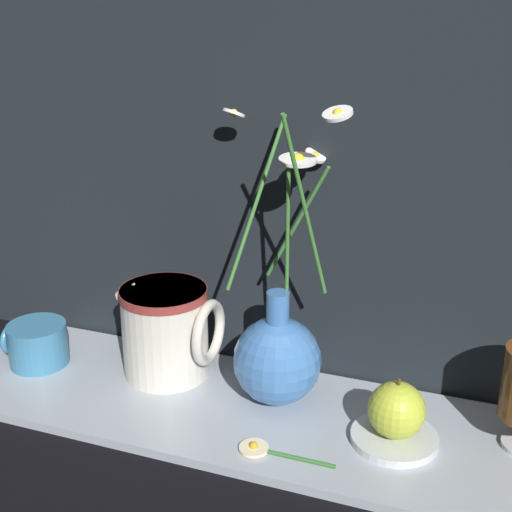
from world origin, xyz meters
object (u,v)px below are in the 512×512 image
(ceramic_pitcher, at_px, (167,328))
(orange_fruit, at_px, (397,410))
(yellow_mug, at_px, (37,344))
(vase_with_flowers, at_px, (278,354))

(ceramic_pitcher, bearing_deg, orange_fruit, -9.11)
(yellow_mug, relative_size, orange_fruit, 1.23)
(yellow_mug, distance_m, ceramic_pitcher, 0.20)
(vase_with_flowers, distance_m, orange_fruit, 0.17)
(vase_with_flowers, relative_size, yellow_mug, 4.19)
(vase_with_flowers, height_order, ceramic_pitcher, vase_with_flowers)
(vase_with_flowers, bearing_deg, yellow_mug, -175.65)
(vase_with_flowers, relative_size, orange_fruit, 5.15)
(vase_with_flowers, xyz_separation_m, orange_fruit, (0.16, -0.04, -0.02))
(ceramic_pitcher, bearing_deg, yellow_mug, -168.48)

